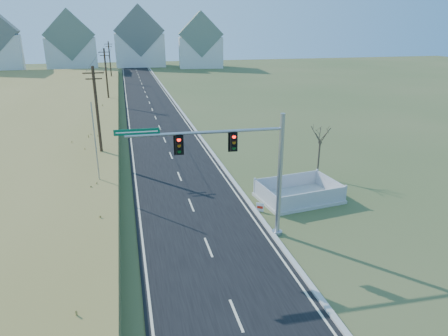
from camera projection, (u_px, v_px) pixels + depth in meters
ground at (202, 232)px, 25.14m from camera, size 260.00×260.00×0.00m
road at (148, 99)px, 70.80m from camera, size 8.00×180.00×0.06m
curb at (171, 98)px, 71.73m from camera, size 0.30×180.00×0.18m
utility_pole_near at (98, 115)px, 35.78m from camera, size 1.80×0.26×9.00m
utility_pole_mid at (107, 76)px, 63.18m from camera, size 1.80×0.26×9.00m
utility_pole_far at (110, 61)px, 90.59m from camera, size 1.80×0.26×9.00m
condo_nnw at (71, 45)px, 117.35m from camera, size 14.93×11.17×17.03m
condo_n at (139, 41)px, 125.35m from camera, size 15.27×10.20×18.54m
condo_ne at (200, 45)px, 122.42m from camera, size 14.12×10.51×16.52m
traffic_signal_mast at (249, 166)px, 22.97m from camera, size 9.59×0.79×7.63m
fence_enclosure at (298, 196)px, 29.78m from camera, size 6.25×4.65×1.32m
open_sign at (260, 207)px, 27.76m from camera, size 0.48×0.29×0.65m
flagpole at (97, 160)px, 29.65m from camera, size 0.32×0.32×7.16m
bare_tree at (321, 134)px, 32.94m from camera, size 1.80×1.80×4.77m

